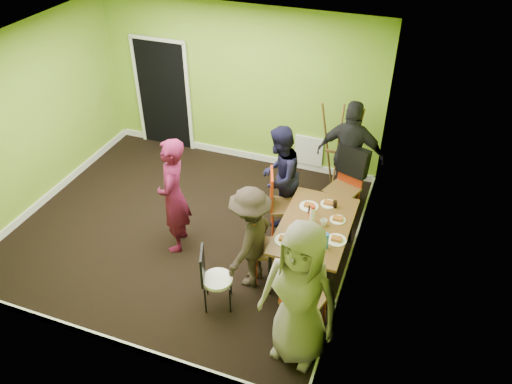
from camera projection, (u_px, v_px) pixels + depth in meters
ground at (187, 228)px, 7.65m from camera, size 5.00×5.00×0.00m
room_walls at (181, 173)px, 7.11m from camera, size 5.04×4.54×2.82m
dining_table at (315, 228)px, 6.57m from camera, size 0.90×1.50×0.75m
chair_left_far at (280, 200)px, 7.22m from camera, size 0.57×0.57×1.07m
chair_left_near at (265, 242)px, 6.49m from camera, size 0.53×0.53×1.05m
chair_back_end at (351, 169)px, 7.53m from camera, size 0.62×0.67×1.14m
chair_front_end at (301, 298)px, 5.70m from camera, size 0.54×0.54×1.07m
chair_bentwood at (212, 276)px, 6.15m from camera, size 0.45×0.44×0.88m
easel at (339, 151)px, 7.91m from camera, size 0.67×0.63×1.66m
plate_near_left at (309, 206)px, 6.85m from camera, size 0.26×0.26×0.01m
plate_near_right at (284, 240)px, 6.28m from camera, size 0.25×0.25×0.01m
plate_far_back at (328, 204)px, 6.89m from camera, size 0.22×0.22×0.01m
plate_far_front at (306, 256)px, 6.04m from camera, size 0.25×0.25×0.01m
plate_wall_back at (338, 220)px, 6.61m from camera, size 0.21×0.21×0.01m
plate_wall_front at (336, 240)px, 6.28m from camera, size 0.26×0.26×0.01m
thermos at (312, 215)px, 6.51m from camera, size 0.07×0.07×0.24m
blue_bottle at (326, 241)px, 6.11m from camera, size 0.07×0.07×0.22m
orange_bottle at (310, 214)px, 6.66m from camera, size 0.03×0.03×0.08m
glass_mid at (310, 210)px, 6.71m from camera, size 0.07×0.07×0.10m
glass_back at (335, 204)px, 6.81m from camera, size 0.06×0.06×0.10m
glass_front at (311, 246)px, 6.13m from camera, size 0.06×0.06×0.09m
cup_a at (306, 226)px, 6.45m from camera, size 0.11×0.11×0.09m
cup_b at (324, 222)px, 6.50m from camera, size 0.09×0.09×0.09m
person_standing at (173, 196)px, 6.84m from camera, size 0.58×0.73×1.74m
person_left_far at (279, 177)px, 7.37m from camera, size 0.63×0.79×1.60m
person_left_near at (251, 238)px, 6.33m from camera, size 0.66×1.01×1.48m
person_back_end at (350, 156)px, 7.66m from camera, size 1.06×0.46×1.80m
person_front_end at (300, 295)px, 5.30m from camera, size 1.00×0.75×1.86m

